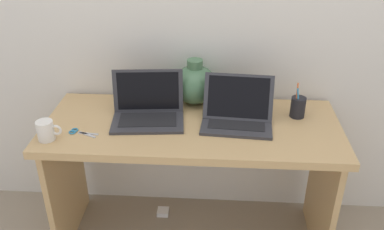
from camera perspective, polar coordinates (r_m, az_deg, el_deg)
name	(u,v)px	position (r m, az deg, el deg)	size (l,w,h in m)	color
back_wall	(196,17)	(2.23, 0.58, 13.25)	(4.40, 0.04, 2.40)	silver
desk	(192,151)	(2.17, 0.00, -4.94)	(1.48, 0.60, 0.76)	tan
laptop_left	(148,107)	(2.12, -6.03, 1.09)	(0.38, 0.28, 0.24)	#333338
laptop_right	(237,112)	(2.09, 6.22, 0.47)	(0.36, 0.27, 0.23)	#333338
green_vase	(195,84)	(2.25, 0.40, 4.27)	(0.23, 0.23, 0.25)	#47704C
coffee_mug	(46,131)	(2.05, -19.33, -2.02)	(0.12, 0.08, 0.10)	white
pen_cup	(298,107)	(2.19, 14.27, 1.08)	(0.08, 0.08, 0.19)	black
scissors	(79,132)	(2.08, -15.24, -2.28)	(0.15, 0.08, 0.01)	#B7B7BC
power_brick	(163,212)	(2.68, -3.98, -13.07)	(0.07, 0.07, 0.03)	white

